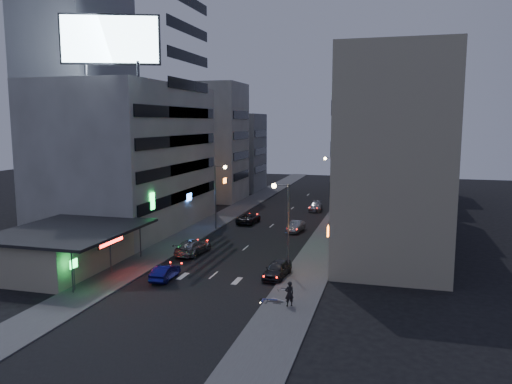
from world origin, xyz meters
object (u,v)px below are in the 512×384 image
at_px(parked_car_right_far, 316,206).
at_px(scooter_silver_a, 286,294).
at_px(road_car_silver, 193,247).
at_px(parked_car_right_near, 277,269).
at_px(road_car_blue, 165,272).
at_px(person, 289,294).
at_px(scooter_black_a, 282,296).
at_px(scooter_silver_b, 293,284).
at_px(scooter_black_b, 293,283).
at_px(scooter_blue, 278,293).
at_px(parked_car_left, 249,218).
at_px(parked_car_right_mid, 296,227).

xyz_separation_m(parked_car_right_far, scooter_silver_a, (3.72, -39.56, -0.02)).
relative_size(parked_car_right_far, road_car_silver, 0.87).
distance_m(parked_car_right_near, road_car_blue, 9.70).
relative_size(person, scooter_black_a, 1.11).
bearing_deg(road_car_silver, scooter_silver_b, 149.45).
relative_size(parked_car_right_far, scooter_silver_a, 2.68).
bearing_deg(road_car_silver, road_car_blue, 100.12).
distance_m(person, scooter_black_b, 3.70).
bearing_deg(road_car_silver, scooter_black_b, 149.60).
bearing_deg(scooter_blue, scooter_silver_a, -110.74).
bearing_deg(parked_car_left, person, 115.14).
height_order(parked_car_right_mid, scooter_black_a, parked_car_right_mid).
height_order(parked_car_left, road_car_silver, road_car_silver).
bearing_deg(scooter_black_b, scooter_silver_b, -162.02).
xyz_separation_m(scooter_black_a, scooter_silver_a, (0.24, 0.30, 0.01)).
bearing_deg(scooter_black_b, road_car_silver, 60.21).
bearing_deg(scooter_black_a, scooter_blue, 41.03).
height_order(parked_car_right_far, road_car_silver, road_car_silver).
xyz_separation_m(person, scooter_black_a, (-0.69, 0.60, -0.42)).
distance_m(parked_car_right_near, scooter_silver_b, 3.70).
xyz_separation_m(parked_car_left, road_car_silver, (-1.12, -16.67, 0.10)).
relative_size(parked_car_right_far, scooter_black_a, 2.76).
relative_size(road_car_silver, person, 2.87).
xyz_separation_m(scooter_black_a, scooter_black_b, (0.28, 3.06, -0.01)).
distance_m(parked_car_right_mid, scooter_silver_a, 24.50).
relative_size(parked_car_right_near, parked_car_right_mid, 1.08).
distance_m(parked_car_right_near, scooter_black_a, 6.33).
height_order(parked_car_left, scooter_black_b, parked_car_left).
bearing_deg(parked_car_right_near, scooter_black_a, -68.83).
bearing_deg(scooter_black_b, parked_car_right_far, 10.52).
distance_m(parked_car_right_far, scooter_blue, 39.51).
relative_size(person, scooter_silver_b, 1.15).
distance_m(scooter_black_b, scooter_silver_b, 0.06).
height_order(person, scooter_silver_a, person).
relative_size(parked_car_right_near, parked_car_right_far, 0.94).
relative_size(scooter_silver_a, scooter_black_b, 1.05).
relative_size(road_car_silver, scooter_silver_b, 3.30).
bearing_deg(scooter_silver_a, person, -130.35).
distance_m(parked_car_right_far, person, 40.68).
bearing_deg(scooter_black_b, scooter_blue, 170.18).
bearing_deg(parked_car_left, scooter_black_b, 117.17).
bearing_deg(parked_car_right_near, parked_car_right_far, 98.08).
height_order(road_car_silver, scooter_black_a, road_car_silver).
distance_m(parked_car_right_far, scooter_black_b, 37.00).
bearing_deg(person, scooter_silver_a, -97.56).
height_order(road_car_silver, scooter_silver_b, road_car_silver).
xyz_separation_m(road_car_silver, scooter_black_b, (12.11, -8.31, -0.15)).
bearing_deg(scooter_black_a, parked_car_left, 22.64).
xyz_separation_m(parked_car_right_near, parked_car_right_far, (-1.74, 33.78, -0.07)).
distance_m(parked_car_right_near, parked_car_right_far, 33.82).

